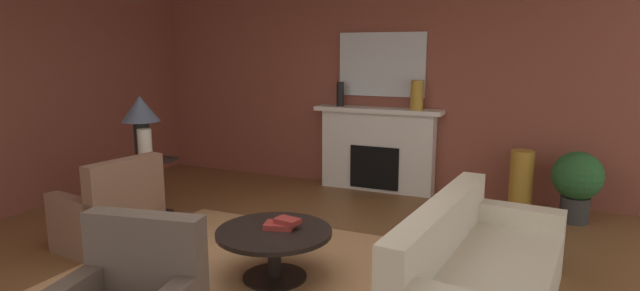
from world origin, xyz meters
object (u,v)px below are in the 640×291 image
Objects in this scene: armchair_near_window at (110,219)px; vase_mantel_right at (417,95)px; vase_tall_corner at (521,182)px; sofa at (478,279)px; table_lamp at (141,115)px; side_table at (145,184)px; fireplace at (377,151)px; coffee_table at (274,243)px; vase_mantel_left at (340,94)px; potted_plant at (577,181)px; vase_on_side_table at (145,146)px; mantel_mirror at (382,65)px.

vase_mantel_right is (2.31, 3.14, 1.07)m from armchair_near_window.
armchair_near_window is at bearing -141.94° from vase_tall_corner.
sofa is 2.90× the size of table_lamp.
side_table is 1.78× the size of vase_mantel_right.
fireplace reaches higher than coffee_table.
vase_tall_corner is at bearing -8.85° from fireplace.
sofa is at bearing -52.46° from vase_mantel_left.
armchair_near_window is 4.68m from vase_tall_corner.
armchair_near_window is at bearing -66.36° from table_lamp.
armchair_near_window is at bearing -146.86° from potted_plant.
vase_mantel_right is 3.50m from vase_on_side_table.
sofa reaches higher than vase_tall_corner.
potted_plant reaches higher than side_table.
side_table is at bearing -141.10° from vase_mantel_right.
potted_plant is at bearing 23.53° from vase_on_side_table.
mantel_mirror is at bearing 90.00° from fireplace.
mantel_mirror reaches higher than side_table.
table_lamp is 1.93× the size of vase_on_side_table.
vase_tall_corner is at bearing 25.43° from table_lamp.
table_lamp reaches higher than sofa.
sofa is at bearing 2.06° from coffee_table.
sofa is 2.79m from potted_plant.
table_lamp is (-0.41, 0.94, 0.92)m from armchair_near_window.
side_table is at bearing -134.05° from fireplace.
coffee_table is (-1.69, -0.06, 0.04)m from sofa.
vase_mantel_right is (0.55, -0.17, -0.39)m from mantel_mirror.
coffee_table is 2.31m from vase_on_side_table.
potted_plant is at bearing -6.28° from vase_mantel_left.
mantel_mirror is at bearing 162.82° from vase_mantel_right.
sofa reaches higher than coffee_table.
side_table is 0.90× the size of vase_tall_corner.
potted_plant is at bearing 21.60° from side_table.
vase_mantel_right is at bearing 112.02° from sofa.
coffee_table is 2.58× the size of vase_on_side_table.
mantel_mirror is 2.40m from vase_tall_corner.
vase_tall_corner is 2.67m from vase_mantel_left.
side_table is at bearing 141.34° from vase_on_side_table.
armchair_near_window reaches higher than coffee_table.
armchair_near_window is at bearing -178.14° from sofa.
vase_mantel_left reaches higher than side_table.
vase_mantel_left is at bearing 57.55° from vase_on_side_table.
vase_mantel_left reaches higher than vase_tall_corner.
coffee_table is at bearing -19.98° from vase_on_side_table.
fireplace is at bearing 45.95° from side_table.
vase_mantel_right is at bearing 42.00° from vase_on_side_table.
vase_on_side_table reaches higher than side_table.
sofa is 2.78m from vase_tall_corner.
side_table is 0.93× the size of table_lamp.
armchair_near_window is (-1.76, -3.31, -1.46)m from mantel_mirror.
sofa is 3.95m from vase_mantel_left.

